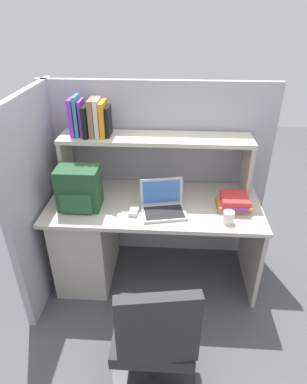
{
  "coord_description": "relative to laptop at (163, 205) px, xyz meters",
  "views": [
    {
      "loc": [
        0.13,
        -2.1,
        2.04
      ],
      "look_at": [
        0.0,
        -0.05,
        0.85
      ],
      "focal_mm": 30.73,
      "sensor_mm": 36.0,
      "label": 1
    }
  ],
  "objects": [
    {
      "name": "ground_plane",
      "position": [
        -0.07,
        0.11,
        -0.78
      ],
      "size": [
        8.0,
        8.0,
        0.0
      ],
      "primitive_type": "plane",
      "color": "#4C4C51"
    },
    {
      "name": "desk",
      "position": [
        -0.46,
        0.11,
        -0.38
      ],
      "size": [
        1.6,
        0.7,
        0.73
      ],
      "color": "beige",
      "rests_on": "ground_plane"
    },
    {
      "name": "cubicle_partition_rear",
      "position": [
        -0.07,
        0.49,
        -0.01
      ],
      "size": [
        1.84,
        0.05,
        1.55
      ],
      "primitive_type": "cube",
      "color": "#9E9EA8",
      "rests_on": "ground_plane"
    },
    {
      "name": "cubicle_partition_left",
      "position": [
        -0.92,
        0.06,
        -0.01
      ],
      "size": [
        0.05,
        1.06,
        1.55
      ],
      "primitive_type": "cube",
      "color": "#9E9EA8",
      "rests_on": "ground_plane"
    },
    {
      "name": "overhead_hutch",
      "position": [
        -0.07,
        0.31,
        0.3
      ],
      "size": [
        1.44,
        0.28,
        0.45
      ],
      "color": "#B3A99C",
      "rests_on": "desk"
    },
    {
      "name": "reference_books_on_shelf",
      "position": [
        -0.55,
        0.31,
        0.53
      ],
      "size": [
        0.29,
        0.19,
        0.29
      ],
      "color": "purple",
      "rests_on": "overhead_hutch"
    },
    {
      "name": "laptop",
      "position": [
        0.0,
        0.0,
        0.0
      ],
      "size": [
        0.35,
        0.3,
        0.22
      ],
      "color": "#B7BABF",
      "rests_on": "desk"
    },
    {
      "name": "backpack",
      "position": [
        -0.61,
        0.02,
        0.1
      ],
      "size": [
        0.3,
        0.22,
        0.31
      ],
      "color": "#264C2D",
      "rests_on": "desk"
    },
    {
      "name": "computer_mouse",
      "position": [
        -0.21,
        -0.05,
        -0.03
      ],
      "size": [
        0.07,
        0.11,
        0.03
      ],
      "primitive_type": "cube",
      "rotation": [
        0.0,
        0.0,
        -0.1
      ],
      "color": "silver",
      "rests_on": "desk"
    },
    {
      "name": "paper_cup",
      "position": [
        0.45,
        -0.12,
        -0.01
      ],
      "size": [
        0.08,
        0.08,
        0.08
      ],
      "primitive_type": "cylinder",
      "color": "white",
      "rests_on": "desk"
    },
    {
      "name": "desk_book_stack",
      "position": [
        0.51,
        0.06,
        0.0
      ],
      "size": [
        0.24,
        0.2,
        0.1
      ],
      "color": "olive",
      "rests_on": "desk"
    },
    {
      "name": "office_chair",
      "position": [
        -0.01,
        -0.84,
        -0.39
      ],
      "size": [
        0.52,
        0.52,
        0.93
      ],
      "rotation": [
        0.0,
        0.0,
        3.29
      ],
      "color": "black",
      "rests_on": "ground_plane"
    }
  ]
}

